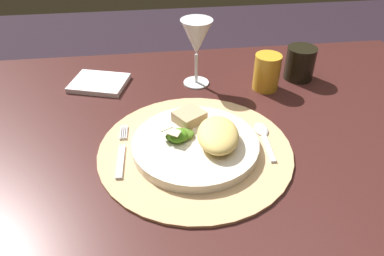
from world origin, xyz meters
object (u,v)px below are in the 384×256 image
amber_tumbler (267,72)px  napkin (99,83)px  dining_table (185,179)px  spoon (263,134)px  wine_glass (196,39)px  fork (122,153)px  dark_tumbler (300,63)px  dinner_plate (195,145)px

amber_tumbler → napkin: bearing=170.7°
dining_table → spoon: size_ratio=10.61×
wine_glass → dining_table: bearing=-104.8°
dining_table → fork: size_ratio=8.37×
dark_tumbler → amber_tumbler: bearing=-157.6°
dining_table → spoon: (0.16, -0.04, 0.15)m
fork → napkin: napkin is taller
wine_glass → amber_tumbler: bearing=-15.1°
dining_table → spoon: bearing=-15.0°
dinner_plate → spoon: bearing=9.9°
fork → wine_glass: wine_glass is taller
dining_table → napkin: size_ratio=10.01×
napkin → fork: bearing=-77.5°
spoon → fork: bearing=-175.6°
dining_table → dark_tumbler: dark_tumbler is taller
dinner_plate → dark_tumbler: dark_tumbler is taller
napkin → dark_tumbler: 0.52m
dinner_plate → napkin: 0.36m
spoon → dinner_plate: bearing=-170.1°
dinner_plate → fork: (-0.14, 0.00, -0.01)m
spoon → wine_glass: 0.29m
spoon → amber_tumbler: amber_tumbler is taller
fork → napkin: bearing=102.5°
dining_table → amber_tumbler: bearing=35.1°
spoon → dark_tumbler: (0.16, 0.24, 0.03)m
spoon → amber_tumbler: (0.06, 0.20, 0.04)m
dining_table → dinner_plate: (0.01, -0.07, 0.16)m
dinner_plate → amber_tumbler: 0.31m
fork → amber_tumbler: bearing=32.2°
amber_tumbler → dark_tumbler: bearing=22.4°
dark_tumbler → dining_table: bearing=-148.5°
fork → wine_glass: size_ratio=0.96×
dining_table → spoon: spoon is taller
fork → dining_table: bearing=26.7°
amber_tumbler → dinner_plate: bearing=-132.8°
fork → spoon: 0.29m
dining_table → amber_tumbler: (0.22, 0.16, 0.18)m
dark_tumbler → napkin: bearing=177.1°
dinner_plate → napkin: bearing=125.4°
dinner_plate → fork: 0.14m
wine_glass → dark_tumbler: 0.28m
dinner_plate → spoon: (0.14, 0.03, -0.01)m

